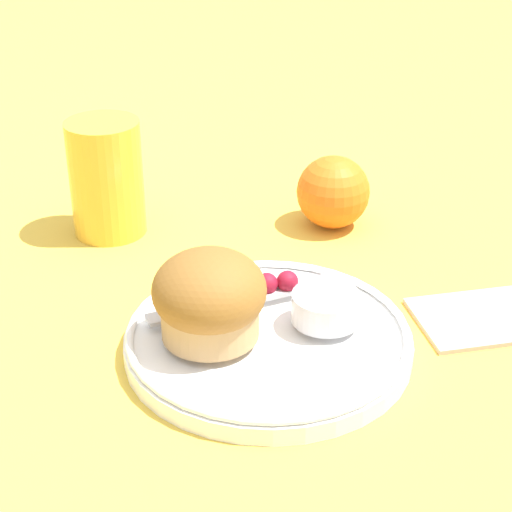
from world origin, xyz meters
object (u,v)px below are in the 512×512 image
juice_glass (106,178)px  muffin (209,298)px  orange_fruit (333,192)px  butter_knife (247,298)px

juice_glass → muffin: bearing=-75.1°
muffin → orange_fruit: size_ratio=1.18×
muffin → butter_knife: 0.06m
muffin → orange_fruit: muffin is taller
butter_knife → juice_glass: juice_glass is taller
muffin → orange_fruit: bearing=51.9°
muffin → butter_knife: (0.04, 0.04, -0.03)m
butter_knife → orange_fruit: (0.11, 0.15, 0.01)m
muffin → juice_glass: 0.23m
butter_knife → juice_glass: bearing=106.3°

